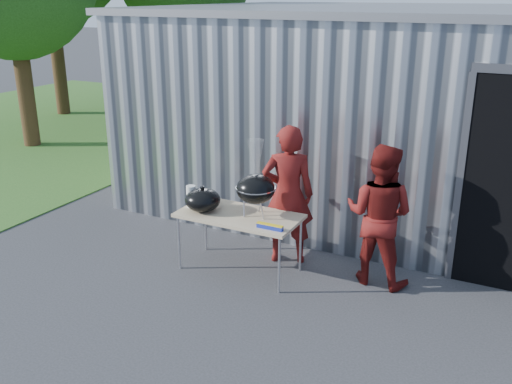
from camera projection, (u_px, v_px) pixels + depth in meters
The scene contains 11 objects.
ground at pixel (235, 301), 6.47m from camera, with size 80.00×80.00×0.00m, color #2F2F32.
building at pixel (416, 106), 9.42m from camera, with size 8.20×6.20×3.10m.
grass_patch at pixel (51, 122), 15.36m from camera, with size 10.00×12.00×0.02m, color #2D591E.
folding_table at pixel (239, 217), 6.98m from camera, with size 1.50×0.75×0.75m.
kettle_grill at pixel (256, 184), 6.78m from camera, with size 0.48×0.48×0.95m.
grill_lid at pixel (203, 200), 7.03m from camera, with size 0.44×0.44×0.32m.
paper_towels at pixel (191, 196), 7.16m from camera, with size 0.12×0.12×0.28m, color white.
white_tub at pixel (209, 199), 7.35m from camera, with size 0.20×0.15×0.10m, color white.
foil_box at pixel (270, 227), 6.52m from camera, with size 0.32×0.05×0.06m.
person_cook at pixel (288, 195), 7.18m from camera, with size 0.66×0.43×1.80m, color maroon.
person_bystander at pixel (379, 215), 6.67m from camera, with size 0.83×0.65×1.71m, color maroon.
Camera 1 is at (2.79, -4.96, 3.32)m, focal length 40.00 mm.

